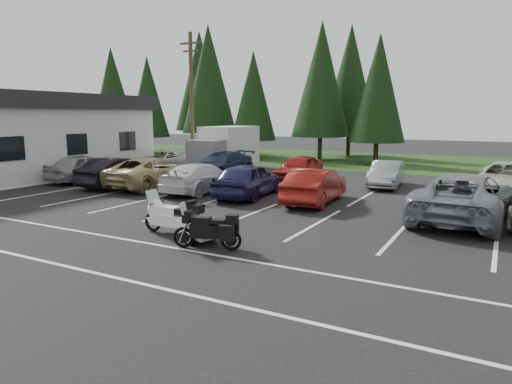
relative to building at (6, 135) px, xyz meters
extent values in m
plane|color=black|center=(18.00, -4.00, -2.45)|extent=(120.00, 120.00, 0.00)
cube|color=#183310|center=(18.00, 20.00, -2.45)|extent=(80.00, 16.00, 0.01)
cube|color=slate|center=(22.00, 51.00, -2.45)|extent=(70.00, 50.00, 0.02)
cylinder|color=#473321|center=(8.00, 8.00, 2.05)|extent=(0.26, 0.26, 9.00)
cube|color=#473321|center=(8.00, 8.00, 5.85)|extent=(1.60, 0.12, 0.12)
cube|color=#473321|center=(8.00, 8.00, 5.35)|extent=(1.20, 0.10, 0.10)
cube|color=silver|center=(18.00, -2.00, -2.45)|extent=(32.00, 16.00, 0.01)
cylinder|color=#332316|center=(-10.00, 18.50, -1.20)|extent=(0.36, 0.36, 2.50)
cone|color=black|center=(-10.00, 18.50, 3.79)|extent=(4.58, 4.58, 8.84)
cylinder|color=#332316|center=(-4.00, 17.20, -1.37)|extent=(0.36, 0.36, 2.16)
cone|color=black|center=(-4.00, 17.20, 2.95)|extent=(3.96, 3.96, 7.65)
cylinder|color=#332316|center=(2.00, 18.80, -1.06)|extent=(0.36, 0.36, 2.78)
cone|color=black|center=(2.00, 18.80, 4.51)|extent=(5.10, 5.10, 9.86)
cylinder|color=#332316|center=(7.50, 17.40, -1.39)|extent=(0.36, 0.36, 2.11)
cone|color=black|center=(7.50, 17.40, 2.83)|extent=(3.87, 3.87, 7.48)
cylinder|color=#332316|center=(13.00, 18.90, -1.14)|extent=(0.36, 0.36, 2.62)
cone|color=black|center=(13.00, 18.90, 4.09)|extent=(4.80, 4.80, 9.27)
cylinder|color=#332316|center=(18.00, 17.60, -1.32)|extent=(0.36, 0.36, 2.26)
cone|color=black|center=(18.00, 17.60, 3.19)|extent=(4.14, 4.14, 7.99)
cylinder|color=#332316|center=(-2.00, 23.00, -1.01)|extent=(0.36, 0.36, 2.88)
cone|color=black|center=(-2.00, 23.00, 4.75)|extent=(5.28, 5.28, 10.20)
cylinder|color=#332316|center=(14.00, 23.50, -1.09)|extent=(0.36, 0.36, 2.71)
cone|color=black|center=(14.00, 23.50, 4.33)|extent=(4.97, 4.97, 9.61)
imported|color=#A1A2A6|center=(6.23, 0.41, -1.68)|extent=(1.84, 4.52, 1.54)
imported|color=black|center=(9.30, -0.06, -1.70)|extent=(1.64, 4.59, 1.51)
imported|color=tan|center=(10.97, 0.63, -1.68)|extent=(2.68, 5.62, 1.55)
imported|color=silver|center=(14.00, 0.56, -1.75)|extent=(2.04, 4.83, 1.39)
imported|color=#1E1B45|center=(16.58, 0.51, -1.67)|extent=(2.28, 4.72, 1.55)
imported|color=maroon|center=(19.76, 0.58, -1.72)|extent=(1.84, 4.54, 1.47)
imported|color=slate|center=(25.49, -0.05, -1.61)|extent=(3.23, 6.23, 1.68)
imported|color=silver|center=(6.90, 6.14, -1.75)|extent=(2.41, 5.07, 1.40)
imported|color=#18223E|center=(11.57, 6.13, -1.73)|extent=(2.15, 5.02, 1.44)
imported|color=maroon|center=(16.68, 6.02, -1.71)|extent=(1.90, 4.40, 1.48)
imported|color=gray|center=(21.36, 6.46, -1.79)|extent=(1.72, 4.11, 1.32)
imported|color=#BBBAAC|center=(26.82, 6.08, -1.67)|extent=(3.15, 5.85, 1.56)
camera|label=1|loc=(26.61, -17.09, 1.16)|focal=32.00mm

